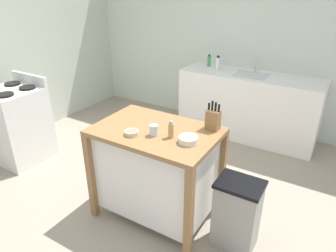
% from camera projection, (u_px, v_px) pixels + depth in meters
% --- Properties ---
extents(ground_plane, '(6.04, 6.04, 0.00)m').
position_uv_depth(ground_plane, '(137.00, 214.00, 2.97)').
color(ground_plane, gray).
rests_on(ground_plane, ground).
extents(wall_back, '(4.80, 0.10, 2.60)m').
position_uv_depth(wall_back, '(238.00, 37.00, 4.35)').
color(wall_back, silver).
rests_on(wall_back, ground).
extents(wall_left, '(0.10, 3.12, 2.60)m').
position_uv_depth(wall_left, '(33.00, 38.00, 4.26)').
color(wall_left, beige).
rests_on(wall_left, ground).
extents(kitchen_island, '(1.05, 0.71, 0.90)m').
position_uv_depth(kitchen_island, '(157.00, 169.00, 2.78)').
color(kitchen_island, olive).
rests_on(kitchen_island, ground).
extents(knife_block, '(0.11, 0.09, 0.25)m').
position_uv_depth(knife_block, '(213.00, 119.00, 2.57)').
color(knife_block, olive).
rests_on(knife_block, kitchen_island).
extents(bowl_ceramic_small, '(0.15, 0.15, 0.05)m').
position_uv_depth(bowl_ceramic_small, '(188.00, 140.00, 2.39)').
color(bowl_ceramic_small, silver).
rests_on(bowl_ceramic_small, kitchen_island).
extents(bowl_ceramic_wide, '(0.11, 0.11, 0.04)m').
position_uv_depth(bowl_ceramic_wide, '(132.00, 133.00, 2.51)').
color(bowl_ceramic_wide, beige).
rests_on(bowl_ceramic_wide, kitchen_island).
extents(drinking_cup, '(0.07, 0.07, 0.09)m').
position_uv_depth(drinking_cup, '(154.00, 130.00, 2.49)').
color(drinking_cup, silver).
rests_on(drinking_cup, kitchen_island).
extents(pepper_grinder, '(0.04, 0.04, 0.15)m').
position_uv_depth(pepper_grinder, '(171.00, 130.00, 2.45)').
color(pepper_grinder, tan).
rests_on(pepper_grinder, kitchen_island).
extents(trash_bin, '(0.36, 0.28, 0.63)m').
position_uv_depth(trash_bin, '(237.00, 214.00, 2.51)').
color(trash_bin, gray).
rests_on(trash_bin, ground).
extents(sink_counter, '(1.87, 0.60, 0.89)m').
position_uv_depth(sink_counter, '(248.00, 106.00, 4.29)').
color(sink_counter, white).
rests_on(sink_counter, ground).
extents(sink_faucet, '(0.02, 0.02, 0.22)m').
position_uv_depth(sink_faucet, '(256.00, 64.00, 4.16)').
color(sink_faucet, '#B7BCC1').
rests_on(sink_faucet, sink_counter).
extents(bottle_dish_soap, '(0.05, 0.05, 0.17)m').
position_uv_depth(bottle_dish_soap, '(209.00, 61.00, 4.45)').
color(bottle_dish_soap, green).
rests_on(bottle_dish_soap, sink_counter).
extents(bottle_hand_soap, '(0.06, 0.06, 0.20)m').
position_uv_depth(bottle_hand_soap, '(218.00, 64.00, 4.25)').
color(bottle_hand_soap, white).
rests_on(bottle_hand_soap, sink_counter).
extents(stove, '(0.60, 0.60, 1.01)m').
position_uv_depth(stove, '(17.00, 124.00, 3.73)').
color(stove, silver).
rests_on(stove, ground).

